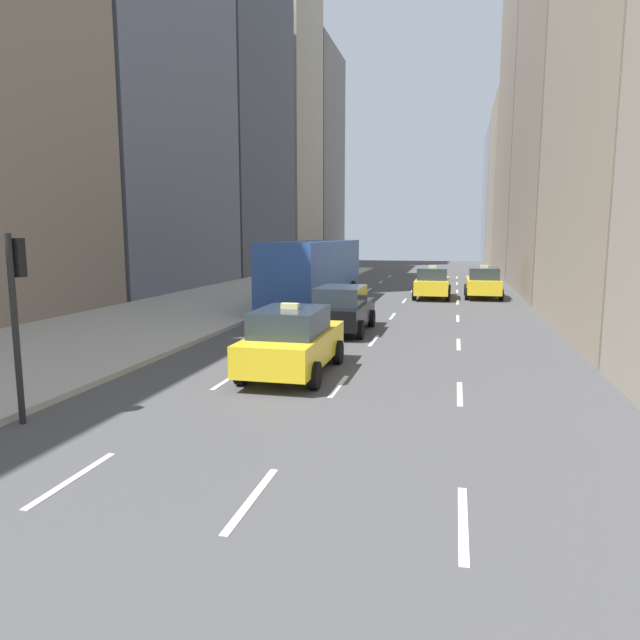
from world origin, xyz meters
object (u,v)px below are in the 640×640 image
at_px(taxi_second, 432,283).
at_px(city_bus, 315,270).
at_px(sedan_black_near, 342,309).
at_px(traffic_light_pole, 16,298).
at_px(taxi_lead, 483,282).
at_px(taxi_third, 292,341).

distance_m(taxi_second, city_bus, 7.48).
bearing_deg(sedan_black_near, traffic_light_pole, -109.04).
relative_size(taxi_lead, traffic_light_pole, 1.22).
bearing_deg(city_bus, sedan_black_near, -69.00).
bearing_deg(taxi_lead, taxi_third, -105.91).
bearing_deg(sedan_black_near, taxi_third, -90.00).
bearing_deg(taxi_second, traffic_light_pole, -105.94).
xyz_separation_m(taxi_third, city_bus, (-2.81, 13.93, 0.91)).
distance_m(sedan_black_near, city_bus, 7.90).
relative_size(taxi_lead, taxi_third, 1.00).
bearing_deg(traffic_light_pole, taxi_lead, 68.70).
bearing_deg(taxi_second, taxi_lead, 17.07).
relative_size(taxi_third, city_bus, 0.38).
distance_m(taxi_lead, taxi_third, 20.43).
height_order(taxi_lead, city_bus, city_bus).
height_order(taxi_lead, sedan_black_near, taxi_lead).
bearing_deg(taxi_second, city_bus, -139.12).
xyz_separation_m(taxi_lead, taxi_third, (-5.60, -19.65, 0.00)).
height_order(taxi_third, sedan_black_near, taxi_third).
height_order(taxi_lead, traffic_light_pole, traffic_light_pole).
distance_m(sedan_black_near, traffic_light_pole, 12.21).
relative_size(taxi_lead, city_bus, 0.38).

